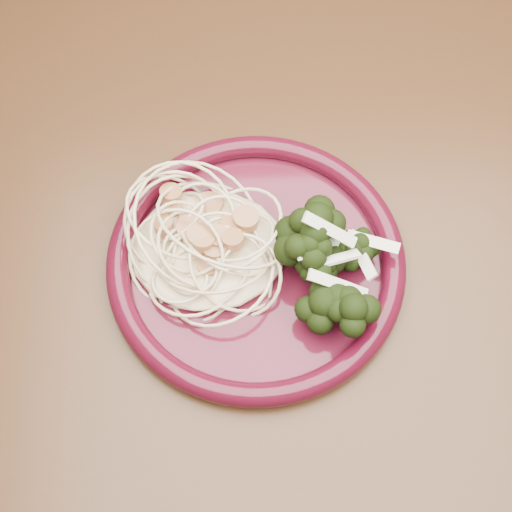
{
  "coord_description": "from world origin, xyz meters",
  "views": [
    {
      "loc": [
        -0.07,
        -0.3,
        1.33
      ],
      "look_at": [
        -0.06,
        -0.02,
        0.77
      ],
      "focal_mm": 50.0,
      "sensor_mm": 36.0,
      "label": 1
    }
  ],
  "objects": [
    {
      "name": "dinner_plate",
      "position": [
        -0.06,
        -0.02,
        0.76
      ],
      "size": [
        0.33,
        0.33,
        0.02
      ],
      "rotation": [
        0.0,
        0.0,
        -0.29
      ],
      "color": "#460E1C",
      "rests_on": "dining_table"
    },
    {
      "name": "spaghetti_pile",
      "position": [
        -0.1,
        -0.0,
        0.77
      ],
      "size": [
        0.17,
        0.16,
        0.03
      ],
      "primitive_type": "ellipsoid",
      "rotation": [
        0.0,
        0.0,
        -0.29
      ],
      "color": "beige",
      "rests_on": "dinner_plate"
    },
    {
      "name": "broccoli_pile",
      "position": [
        -0.01,
        -0.03,
        0.78
      ],
      "size": [
        0.13,
        0.17,
        0.05
      ],
      "primitive_type": "ellipsoid",
      "rotation": [
        0.0,
        0.0,
        -0.29
      ],
      "color": "black",
      "rests_on": "dinner_plate"
    },
    {
      "name": "onion_garnish",
      "position": [
        -0.01,
        -0.03,
        0.81
      ],
      "size": [
        0.09,
        0.11,
        0.05
      ],
      "primitive_type": null,
      "rotation": [
        0.0,
        0.0,
        -0.29
      ],
      "color": "white",
      "rests_on": "broccoli_pile"
    },
    {
      "name": "scallop_cluster",
      "position": [
        -0.1,
        -0.0,
        0.81
      ],
      "size": [
        0.15,
        0.15,
        0.04
      ],
      "primitive_type": null,
      "rotation": [
        0.0,
        0.0,
        -0.29
      ],
      "color": "tan",
      "rests_on": "spaghetti_pile"
    },
    {
      "name": "dining_table",
      "position": [
        0.0,
        0.0,
        0.65
      ],
      "size": [
        1.2,
        0.8,
        0.75
      ],
      "color": "#472814",
      "rests_on": "ground"
    }
  ]
}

